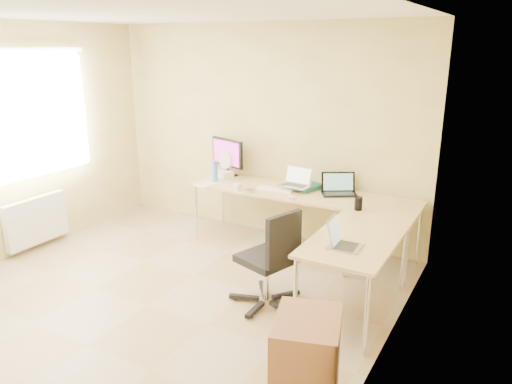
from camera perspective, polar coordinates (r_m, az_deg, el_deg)
The scene contains 24 objects.
floor at distance 4.80m, azimuth -12.58°, elevation -12.78°, with size 4.50×4.50×0.00m, color #9E8157.
ceiling at distance 4.19m, azimuth -14.98°, elevation 19.88°, with size 4.50×4.50×0.00m, color white.
wall_back at distance 6.11m, azimuth 0.80°, elevation 7.08°, with size 4.50×4.50×0.00m, color #DFC97F.
wall_right at distance 3.31m, azimuth 14.21°, elevation -2.04°, with size 4.50×4.50×0.00m, color #DFC97F.
desk_main at distance 5.70m, azimuth 5.25°, elevation -3.49°, with size 2.65×0.70×0.73m, color tan.
desk_return at distance 4.52m, azimuth 11.38°, elevation -9.42°, with size 0.70×1.30×0.73m, color tan.
monitor at distance 6.21m, azimuth -3.36°, elevation 4.08°, with size 0.56×0.18×0.48m, color black.
book_stack at distance 5.68m, azimuth 6.06°, elevation 0.61°, with size 0.24×0.32×0.05m, color #1A5F4D.
laptop_center at distance 5.57m, azimuth 4.60°, elevation 1.75°, with size 0.34×0.26×0.22m, color silver.
laptop_black at distance 5.50m, azimuth 9.73°, elevation 0.90°, with size 0.38×0.28×0.24m, color black.
keyboard at distance 5.63m, azimuth 2.28°, elevation 0.34°, with size 0.42×0.12×0.02m, color white.
mouse at distance 5.33m, azimuth 4.26°, elevation -0.58°, with size 0.10×0.06×0.03m, color beige.
mug at distance 5.61m, azimuth -2.11°, elevation 0.64°, with size 0.09×0.09×0.08m, color white.
cd_stack at distance 5.54m, azimuth -0.66°, elevation 0.13°, with size 0.12×0.12×0.03m, color silver.
water_bottle at distance 6.00m, azimuth -4.83°, elevation 2.49°, with size 0.07×0.07×0.25m, color #4575AD.
papers at distance 5.87m, azimuth -5.94°, elevation 0.88°, with size 0.18×0.26×0.01m, color silver.
white_box at distance 6.19m, azimuth -3.76°, elevation 2.14°, with size 0.22×0.16×0.08m, color silver.
desk_fan at distance 6.23m, azimuth -3.35°, elevation 3.34°, with size 0.24×0.24×0.31m, color beige.
black_cup at distance 5.04m, azimuth 11.87°, elevation -1.33°, with size 0.08×0.08×0.14m, color black.
laptop_return at distance 4.09m, azimuth 10.43°, elevation -5.09°, with size 0.24×0.30×0.20m, color #A9A9A9.
office_chair at distance 4.50m, azimuth 1.20°, elevation -7.30°, with size 0.58×0.58×0.96m, color black.
cabinet at distance 3.34m, azimuth 5.85°, elevation -19.63°, with size 0.41×0.50×0.70m, color olive.
radiator at distance 6.32m, azimuth -24.26°, elevation -3.04°, with size 0.09×0.80×0.55m, color white.
window at distance 6.06m, azimuth -25.74°, elevation 7.73°, with size 0.10×1.80×1.40m, color white.
Camera 1 is at (2.88, -3.04, 2.34)m, focal length 34.27 mm.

